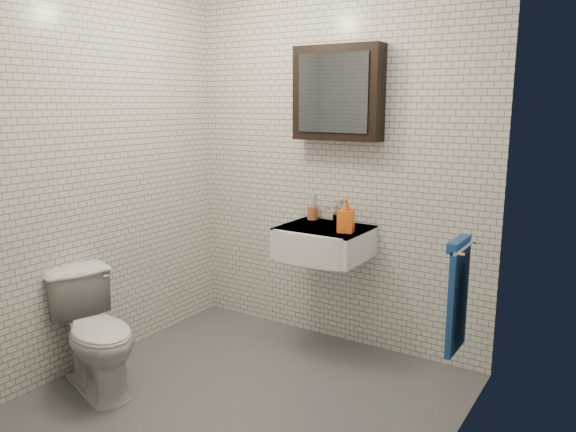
{
  "coord_description": "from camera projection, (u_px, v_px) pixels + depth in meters",
  "views": [
    {
      "loc": [
        1.76,
        -2.34,
        1.65
      ],
      "look_at": [
        -0.02,
        0.45,
        0.97
      ],
      "focal_mm": 35.0,
      "sensor_mm": 36.0,
      "label": 1
    }
  ],
  "objects": [
    {
      "name": "ground",
      "position": [
        249.0,
        396.0,
        3.19
      ],
      "size": [
        2.2,
        2.0,
        0.01
      ],
      "primitive_type": "cube",
      "color": "#4C4F54",
      "rests_on": "ground"
    },
    {
      "name": "room_shell",
      "position": [
        245.0,
        137.0,
        2.9
      ],
      "size": [
        2.22,
        2.02,
        2.51
      ],
      "color": "silver",
      "rests_on": "ground"
    },
    {
      "name": "washbasin",
      "position": [
        321.0,
        242.0,
        3.62
      ],
      "size": [
        0.55,
        0.5,
        0.2
      ],
      "color": "white",
      "rests_on": "room_shell"
    },
    {
      "name": "faucet",
      "position": [
        336.0,
        213.0,
        3.75
      ],
      "size": [
        0.06,
        0.2,
        0.15
      ],
      "color": "silver",
      "rests_on": "washbasin"
    },
    {
      "name": "mirror_cabinet",
      "position": [
        338.0,
        93.0,
        3.59
      ],
      "size": [
        0.6,
        0.15,
        0.6
      ],
      "color": "black",
      "rests_on": "room_shell"
    },
    {
      "name": "towel_rail",
      "position": [
        458.0,
        291.0,
        2.78
      ],
      "size": [
        0.09,
        0.3,
        0.58
      ],
      "color": "silver",
      "rests_on": "room_shell"
    },
    {
      "name": "toothbrush_cup",
      "position": [
        313.0,
        212.0,
        3.86
      ],
      "size": [
        0.07,
        0.07,
        0.2
      ],
      "rotation": [
        0.0,
        0.0,
        -0.01
      ],
      "color": "#B1582C",
      "rests_on": "washbasin"
    },
    {
      "name": "soap_bottle",
      "position": [
        346.0,
        215.0,
        3.47
      ],
      "size": [
        0.12,
        0.12,
        0.21
      ],
      "primitive_type": "imported",
      "rotation": [
        0.0,
        0.0,
        0.26
      ],
      "color": "orange",
      "rests_on": "washbasin"
    },
    {
      "name": "toilet",
      "position": [
        96.0,
        333.0,
        3.23
      ],
      "size": [
        0.75,
        0.57,
        0.68
      ],
      "primitive_type": "imported",
      "rotation": [
        0.0,
        0.0,
        1.26
      ],
      "color": "silver",
      "rests_on": "ground"
    }
  ]
}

